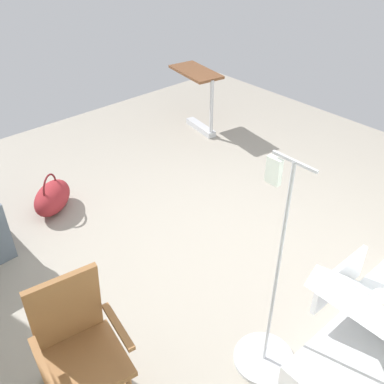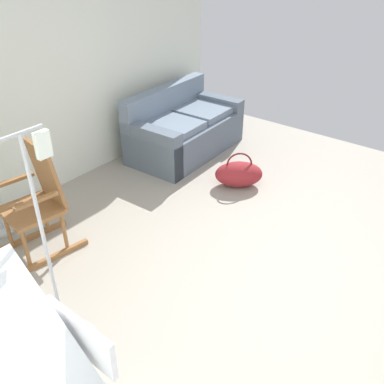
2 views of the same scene
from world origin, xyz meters
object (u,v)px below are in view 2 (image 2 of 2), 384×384
(rocking_chair, at_px, (38,202))
(iv_pole, at_px, (64,321))
(duffel_bag, at_px, (239,174))
(couch, at_px, (184,130))

(rocking_chair, xyz_separation_m, iv_pole, (-0.60, -1.09, -0.25))
(rocking_chair, distance_m, duffel_bag, 2.29)
(duffel_bag, relative_size, iv_pole, 0.38)
(couch, distance_m, iv_pole, 3.33)
(rocking_chair, height_order, duffel_bag, rocking_chair)
(couch, bearing_deg, iv_pole, -155.62)
(couch, height_order, rocking_chair, rocking_chair)
(duffel_bag, bearing_deg, iv_pole, -174.13)
(couch, distance_m, rocking_chair, 2.46)
(couch, relative_size, rocking_chair, 1.56)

